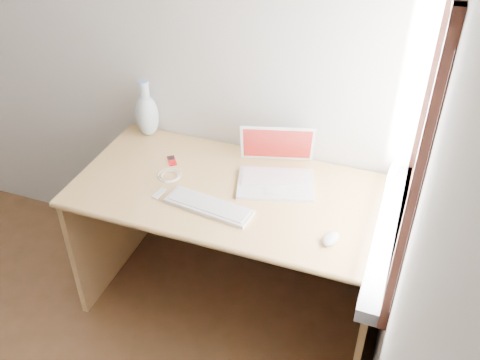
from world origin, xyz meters
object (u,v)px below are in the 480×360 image
(desk, at_px, (237,214))
(laptop, at_px, (279,170))
(vase, at_px, (147,114))
(external_keyboard, at_px, (209,206))

(desk, height_order, laptop, laptop)
(vase, bearing_deg, desk, -20.36)
(external_keyboard, bearing_deg, desk, 88.29)
(external_keyboard, bearing_deg, laptop, 60.72)
(desk, bearing_deg, vase, 159.64)
(external_keyboard, height_order, vase, vase)
(desk, relative_size, vase, 4.65)
(laptop, height_order, external_keyboard, laptop)
(laptop, bearing_deg, external_keyboard, -142.58)
(desk, bearing_deg, external_keyboard, -99.13)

